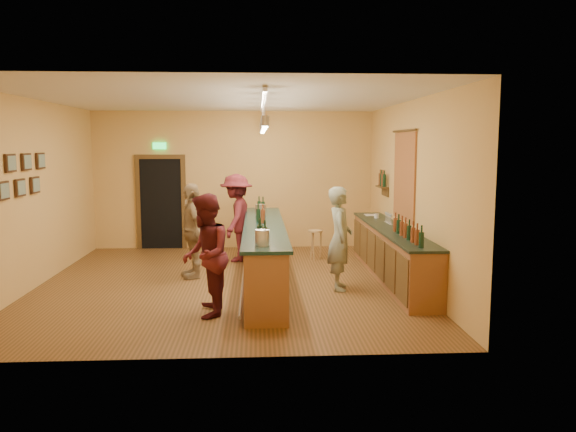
{
  "coord_description": "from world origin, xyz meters",
  "views": [
    {
      "loc": [
        0.54,
        -9.71,
        2.43
      ],
      "look_at": [
        1.09,
        0.2,
        1.16
      ],
      "focal_mm": 35.0,
      "sensor_mm": 36.0,
      "label": 1
    }
  ],
  "objects": [
    {
      "name": "bartender",
      "position": [
        1.92,
        -0.51,
        0.87
      ],
      "size": [
        0.47,
        0.67,
        1.74
      ],
      "primitive_type": "imported",
      "rotation": [
        0.0,
        0.0,
        1.49
      ],
      "color": "gray",
      "rests_on": "floor"
    },
    {
      "name": "floor",
      "position": [
        0.0,
        0.0,
        0.0
      ],
      "size": [
        7.0,
        7.0,
        0.0
      ],
      "primitive_type": "plane",
      "color": "#503717",
      "rests_on": "ground"
    },
    {
      "name": "back_counter",
      "position": [
        2.97,
        0.18,
        0.49
      ],
      "size": [
        0.6,
        4.55,
        1.27
      ],
      "color": "brown",
      "rests_on": "floor"
    },
    {
      "name": "customer_a",
      "position": [
        -0.2,
        -1.86,
        0.88
      ],
      "size": [
        0.69,
        0.87,
        1.75
      ],
      "primitive_type": "imported",
      "rotation": [
        0.0,
        0.0,
        -1.53
      ],
      "color": "#59191E",
      "rests_on": "floor"
    },
    {
      "name": "customer_b",
      "position": [
        -0.65,
        0.5,
        0.87
      ],
      "size": [
        0.71,
        1.1,
        1.74
      ],
      "primitive_type": "imported",
      "rotation": [
        0.0,
        0.0,
        -1.27
      ],
      "color": "#997A51",
      "rests_on": "floor"
    },
    {
      "name": "wall_back",
      "position": [
        0.0,
        3.5,
        1.6
      ],
      "size": [
        6.5,
        0.02,
        3.2
      ],
      "primitive_type": "cube",
      "color": "tan",
      "rests_on": "floor"
    },
    {
      "name": "tapestry",
      "position": [
        3.23,
        0.4,
        1.85
      ],
      "size": [
        0.03,
        1.4,
        1.6
      ],
      "primitive_type": "cube",
      "color": "maroon",
      "rests_on": "wall_right"
    },
    {
      "name": "wall_left",
      "position": [
        -3.25,
        0.0,
        1.6
      ],
      "size": [
        0.02,
        7.0,
        3.2
      ],
      "primitive_type": "cube",
      "color": "tan",
      "rests_on": "floor"
    },
    {
      "name": "bottle_shelf",
      "position": [
        3.17,
        1.9,
        1.67
      ],
      "size": [
        0.17,
        0.55,
        0.54
      ],
      "color": "#493115",
      "rests_on": "wall_right"
    },
    {
      "name": "bar_stool",
      "position": [
        1.77,
        1.97,
        0.48
      ],
      "size": [
        0.31,
        0.31,
        0.63
      ],
      "rotation": [
        0.0,
        0.0,
        -0.05
      ],
      "color": "#A07A48",
      "rests_on": "floor"
    },
    {
      "name": "customer_c",
      "position": [
        0.11,
        1.94,
        0.91
      ],
      "size": [
        0.88,
        1.28,
        1.83
      ],
      "primitive_type": "imported",
      "rotation": [
        0.0,
        0.0,
        -1.75
      ],
      "color": "#59191E",
      "rests_on": "floor"
    },
    {
      "name": "pendant_track",
      "position": [
        0.66,
        -0.0,
        2.98
      ],
      "size": [
        0.11,
        4.6,
        0.5
      ],
      "color": "silver",
      "rests_on": "ceiling"
    },
    {
      "name": "picture_grid",
      "position": [
        -3.21,
        -0.75,
        1.95
      ],
      "size": [
        0.06,
        2.2,
        0.7
      ],
      "primitive_type": null,
      "color": "#382111",
      "rests_on": "wall_left"
    },
    {
      "name": "tasting_bar",
      "position": [
        0.66,
        -0.0,
        0.61
      ],
      "size": [
        0.74,
        5.1,
        1.38
      ],
      "color": "brown",
      "rests_on": "floor"
    },
    {
      "name": "ceiling",
      "position": [
        0.0,
        0.0,
        3.2
      ],
      "size": [
        6.5,
        7.0,
        0.02
      ],
      "primitive_type": "cube",
      "color": "silver",
      "rests_on": "wall_back"
    },
    {
      "name": "doorway",
      "position": [
        -1.7,
        3.47,
        1.13
      ],
      "size": [
        1.15,
        0.09,
        2.48
      ],
      "color": "black",
      "rests_on": "wall_back"
    },
    {
      "name": "wall_front",
      "position": [
        0.0,
        -3.5,
        1.6
      ],
      "size": [
        6.5,
        0.02,
        3.2
      ],
      "primitive_type": "cube",
      "color": "tan",
      "rests_on": "floor"
    },
    {
      "name": "wall_right",
      "position": [
        3.25,
        0.0,
        1.6
      ],
      "size": [
        0.02,
        7.0,
        3.2
      ],
      "primitive_type": "cube",
      "color": "tan",
      "rests_on": "floor"
    }
  ]
}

